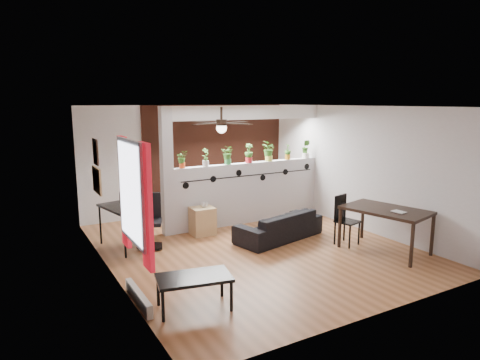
# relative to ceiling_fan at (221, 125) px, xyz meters

# --- Properties ---
(room_shell) EXTENTS (6.30, 7.10, 2.90)m
(room_shell) POSITION_rel_ceiling_fan_xyz_m (0.80, 0.30, -1.01)
(room_shell) COLOR brown
(room_shell) RESTS_ON ground
(partition_wall) EXTENTS (3.60, 0.18, 1.35)m
(partition_wall) POSITION_rel_ceiling_fan_xyz_m (1.60, 1.80, -1.64)
(partition_wall) COLOR #BCBCC1
(partition_wall) RESTS_ON ground
(ceiling_header) EXTENTS (3.60, 0.18, 0.30)m
(ceiling_header) POSITION_rel_ceiling_fan_xyz_m (1.60, 1.80, 0.14)
(ceiling_header) COLOR silver
(ceiling_header) RESTS_ON room_shell
(pier_column) EXTENTS (0.22, 0.20, 2.60)m
(pier_column) POSITION_rel_ceiling_fan_xyz_m (-0.31, 1.80, -1.01)
(pier_column) COLOR #BCBCC1
(pier_column) RESTS_ON ground
(brick_panel) EXTENTS (3.90, 0.05, 2.60)m
(brick_panel) POSITION_rel_ceiling_fan_xyz_m (1.60, 3.27, -1.01)
(brick_panel) COLOR #A4492F
(brick_panel) RESTS_ON ground
(vine_decal) EXTENTS (3.31, 0.01, 0.30)m
(vine_decal) POSITION_rel_ceiling_fan_xyz_m (1.60, 1.70, -1.23)
(vine_decal) COLOR black
(vine_decal) RESTS_ON partition_wall
(window_assembly) EXTENTS (0.09, 1.30, 1.55)m
(window_assembly) POSITION_rel_ceiling_fan_xyz_m (-1.76, -0.90, -0.81)
(window_assembly) COLOR white
(window_assembly) RESTS_ON room_shell
(baseboard_heater) EXTENTS (0.08, 1.00, 0.18)m
(baseboard_heater) POSITION_rel_ceiling_fan_xyz_m (-1.74, -0.90, -2.22)
(baseboard_heater) COLOR beige
(baseboard_heater) RESTS_ON ground
(corkboard) EXTENTS (0.03, 0.60, 0.45)m
(corkboard) POSITION_rel_ceiling_fan_xyz_m (-1.78, 1.25, -0.96)
(corkboard) COLOR #A07D4D
(corkboard) RESTS_ON room_shell
(framed_art) EXTENTS (0.03, 0.34, 0.44)m
(framed_art) POSITION_rel_ceiling_fan_xyz_m (-1.78, 1.20, -0.46)
(framed_art) COLOR #8C7259
(framed_art) RESTS_ON room_shell
(ceiling_fan) EXTENTS (1.19, 1.19, 0.43)m
(ceiling_fan) POSITION_rel_ceiling_fan_xyz_m (0.00, 0.00, 0.00)
(ceiling_fan) COLOR black
(ceiling_fan) RESTS_ON room_shell
(potted_plant_0) EXTENTS (0.19, 0.16, 0.36)m
(potted_plant_0) POSITION_rel_ceiling_fan_xyz_m (0.02, 1.80, -0.77)
(potted_plant_0) COLOR #E74E1B
(potted_plant_0) RESTS_ON partition_wall
(potted_plant_1) EXTENTS (0.21, 0.18, 0.38)m
(potted_plant_1) POSITION_rel_ceiling_fan_xyz_m (0.55, 1.80, -0.76)
(potted_plant_1) COLOR silver
(potted_plant_1) RESTS_ON partition_wall
(potted_plant_2) EXTENTS (0.25, 0.26, 0.40)m
(potted_plant_2) POSITION_rel_ceiling_fan_xyz_m (1.07, 1.80, -0.75)
(potted_plant_2) COLOR #318943
(potted_plant_2) RESTS_ON partition_wall
(potted_plant_3) EXTENTS (0.24, 0.21, 0.42)m
(potted_plant_3) POSITION_rel_ceiling_fan_xyz_m (1.60, 1.80, -0.74)
(potted_plant_3) COLOR red
(potted_plant_3) RESTS_ON partition_wall
(potted_plant_4) EXTENTS (0.20, 0.25, 0.46)m
(potted_plant_4) POSITION_rel_ceiling_fan_xyz_m (2.13, 1.80, -0.72)
(potted_plant_4) COLOR #CFD54B
(potted_plant_4) RESTS_ON partition_wall
(potted_plant_5) EXTENTS (0.21, 0.22, 0.36)m
(potted_plant_5) POSITION_rel_ceiling_fan_xyz_m (2.65, 1.80, -0.77)
(potted_plant_5) COLOR #C68117
(potted_plant_5) RESTS_ON partition_wall
(potted_plant_6) EXTENTS (0.28, 0.29, 0.44)m
(potted_plant_6) POSITION_rel_ceiling_fan_xyz_m (3.18, 1.80, -0.73)
(potted_plant_6) COLOR white
(potted_plant_6) RESTS_ON partition_wall
(sofa) EXTENTS (1.89, 1.07, 0.52)m
(sofa) POSITION_rel_ceiling_fan_xyz_m (1.49, 0.46, -2.05)
(sofa) COLOR black
(sofa) RESTS_ON ground
(cube_shelf) EXTENTS (0.47, 0.42, 0.57)m
(cube_shelf) POSITION_rel_ceiling_fan_xyz_m (0.30, 1.46, -2.03)
(cube_shelf) COLOR tan
(cube_shelf) RESTS_ON ground
(cup) EXTENTS (0.17, 0.17, 0.10)m
(cup) POSITION_rel_ceiling_fan_xyz_m (0.35, 1.46, -1.70)
(cup) COLOR gray
(cup) RESTS_ON cube_shelf
(computer_desk) EXTENTS (0.78, 1.18, 0.78)m
(computer_desk) POSITION_rel_ceiling_fan_xyz_m (-1.30, 1.44, -1.61)
(computer_desk) COLOR black
(computer_desk) RESTS_ON ground
(monitor) EXTENTS (0.32, 0.17, 0.19)m
(monitor) POSITION_rel_ceiling_fan_xyz_m (-1.30, 1.59, -1.44)
(monitor) COLOR black
(monitor) RESTS_ON computer_desk
(office_chair) EXTENTS (0.55, 0.55, 1.00)m
(office_chair) POSITION_rel_ceiling_fan_xyz_m (-0.88, 1.20, -1.87)
(office_chair) COLOR black
(office_chair) RESTS_ON ground
(dining_table) EXTENTS (1.21, 1.62, 0.79)m
(dining_table) POSITION_rel_ceiling_fan_xyz_m (2.75, -1.08, -1.60)
(dining_table) COLOR black
(dining_table) RESTS_ON ground
(book) EXTENTS (0.19, 0.24, 0.02)m
(book) POSITION_rel_ceiling_fan_xyz_m (2.65, -1.38, -1.51)
(book) COLOR gray
(book) RESTS_ON dining_table
(folding_chair) EXTENTS (0.47, 0.47, 0.95)m
(folding_chair) POSITION_rel_ceiling_fan_xyz_m (2.39, -0.39, -1.76)
(folding_chair) COLOR black
(folding_chair) RESTS_ON ground
(coffee_table) EXTENTS (1.05, 0.72, 0.45)m
(coffee_table) POSITION_rel_ceiling_fan_xyz_m (-1.13, -1.39, -1.91)
(coffee_table) COLOR black
(coffee_table) RESTS_ON ground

